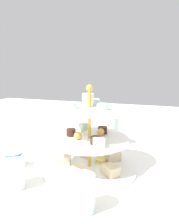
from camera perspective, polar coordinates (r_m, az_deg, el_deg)
The scene contains 7 objects.
ground_plane at distance 0.75m, azimuth 0.00°, elevation -13.95°, with size 2.40×2.40×0.00m, color white.
tiered_serving_stand at distance 0.72m, azimuth 0.02°, elevation -8.35°, with size 0.30×0.30×0.27m.
water_glass_tall_right at distance 0.93m, azimuth 5.35°, elevation -4.76°, with size 0.07×0.07×0.12m, color silver.
water_glass_short_left at distance 0.67m, azimuth -18.51°, elevation -14.51°, with size 0.06×0.06×0.07m, color silver.
teacup_with_saucer at distance 0.79m, azimuth -18.35°, elevation -11.26°, with size 0.09×0.09×0.05m.
butter_knife_right at distance 0.96m, azimuth -11.24°, elevation -8.03°, with size 0.17×0.01×0.00m, color silver.
water_glass_mid_back at distance 0.55m, azimuth -1.91°, elevation -19.52°, with size 0.06×0.06×0.09m, color silver.
Camera 1 is at (-0.64, -0.20, 0.33)m, focal length 36.73 mm.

